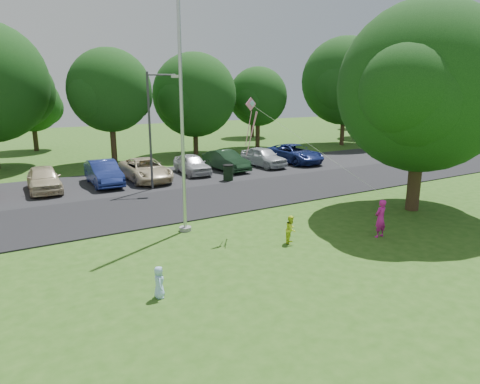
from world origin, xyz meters
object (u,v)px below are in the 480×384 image
trash_can (228,173)px  child_blue (159,282)px  street_lamp (154,121)px  kite (255,118)px  flagpole (182,129)px  big_tree (423,91)px  woman (380,218)px  child_yellow (291,229)px

trash_can → child_blue: (-9.31, -12.58, -0.07)m
street_lamp → kite: bearing=-66.2°
trash_can → kite: kite is taller
flagpole → big_tree: bearing=-14.9°
street_lamp → child_blue: bearing=-91.7°
kite → woman: bearing=-48.6°
big_tree → kite: bearing=169.9°
street_lamp → child_blue: (-4.62, -12.67, -3.52)m
big_tree → woman: (-4.35, -1.84, -4.85)m
woman → kite: 6.30m
big_tree → child_blue: big_tree is taller
big_tree → child_blue: (-13.61, -2.17, -5.15)m
child_yellow → flagpole: bearing=94.4°
big_tree → kite: big_tree is taller
child_yellow → child_blue: size_ratio=1.16×
flagpole → child_yellow: flagpole is taller
flagpole → street_lamp: bearing=78.1°
street_lamp → flagpole: bearing=-83.6°
woman → flagpole: bearing=-40.7°
trash_can → street_lamp: bearing=178.9°
child_yellow → kite: size_ratio=0.26×
flagpole → big_tree: 11.08m
trash_can → woman: size_ratio=0.69×
flagpole → trash_can: flagpole is taller
street_lamp → trash_can: 5.83m
trash_can → big_tree: 12.36m
street_lamp → woman: size_ratio=4.34×
woman → kite: size_ratio=0.37×
street_lamp → woman: (4.65, -12.33, -3.22)m
street_lamp → trash_can: bearing=17.3°
flagpole → child_blue: 6.90m
woman → big_tree: bearing=-161.2°
kite → big_tree: bearing=-17.8°
flagpole → kite: 2.88m
trash_can → flagpole: bearing=-129.8°
child_yellow → child_blue: 6.07m
trash_can → child_blue: trash_can is taller
street_lamp → kite: size_ratio=1.59×
trash_can → kite: 10.56m
trash_can → woman: bearing=-90.2°
street_lamp → woman: street_lamp is taller
child_blue → child_yellow: bearing=-58.3°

